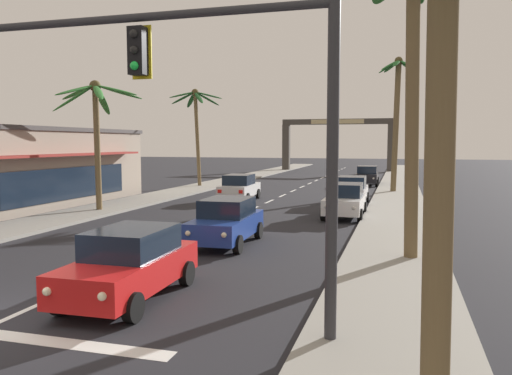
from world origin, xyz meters
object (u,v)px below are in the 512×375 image
Objects in this scene: palm_left_third at (196,114)px; town_gateway_arch at (337,138)px; sedan_parked_mid_kerb at (367,175)px; palm_right_farthest at (397,104)px; sedan_third_in_queue at (226,221)px; sedan_lead_at_stop_bar at (130,263)px; sedan_oncoming_far at (239,187)px; palm_right_second at (412,43)px; sedan_parked_nearest_kerb at (345,200)px; traffic_signal_mast at (139,81)px; palm_left_second at (96,113)px; palm_right_nearest at (439,13)px; sedan_parked_far_kerb at (351,190)px.

palm_left_third is 27.81m from town_gateway_arch.
palm_right_farthest is at bearing -69.08° from sedan_parked_mid_kerb.
sedan_third_in_queue is 0.45× the size of palm_right_farthest.
sedan_oncoming_far is at bearing 100.60° from sedan_lead_at_stop_bar.
palm_right_second is at bearing -8.53° from sedan_third_in_queue.
sedan_lead_at_stop_bar is 15.15m from sedan_parked_nearest_kerb.
sedan_oncoming_far is at bearing 105.93° from sedan_third_in_queue.
palm_right_farthest is (4.58, 29.45, 1.55)m from traffic_signal_mast.
traffic_signal_mast is 36.06m from sedan_parked_mid_kerb.
traffic_signal_mast is 1.17× the size of palm_right_farthest.
sedan_lead_at_stop_bar is 0.46× the size of palm_right_second.
sedan_parked_mid_kerb is (-0.17, 19.52, 0.00)m from sedan_parked_nearest_kerb.
palm_left_second is at bearing -100.24° from town_gateway_arch.
palm_right_nearest is (3.13, -39.48, 4.12)m from sedan_parked_mid_kerb.
sedan_parked_nearest_kerb is at bearing 107.89° from palm_right_second.
sedan_third_in_queue is 0.64× the size of palm_left_second.
sedan_lead_at_stop_bar is 29.07m from palm_right_farthest.
palm_left_second is 0.71× the size of palm_right_farthest.
palm_right_nearest reaches higher than sedan_lead_at_stop_bar.
sedan_third_in_queue is 14.19m from palm_right_nearest.
sedan_parked_nearest_kerb is 5.46m from sedan_parked_far_kerb.
sedan_parked_nearest_kerb is 14.53m from palm_right_farthest.
sedan_parked_mid_kerb is 14.06m from sedan_parked_far_kerb.
palm_left_third is (-11.38, 30.02, 1.14)m from traffic_signal_mast.
sedan_parked_far_kerb is at bearing 92.01° from sedan_parked_nearest_kerb.
traffic_signal_mast is at bearing 144.91° from palm_right_nearest.
sedan_third_in_queue is 0.46× the size of palm_right_second.
palm_left_third reaches higher than palm_right_nearest.
sedan_parked_far_kerb is 0.46× the size of palm_right_second.
town_gateway_arch is (-1.86, 48.21, 3.48)m from sedan_third_in_queue.
traffic_signal_mast is 9.15m from palm_right_second.
traffic_signal_mast is 6.47m from palm_right_nearest.
sedan_oncoming_far is at bearing 125.26° from palm_right_second.
sedan_third_in_queue is 0.31× the size of town_gateway_arch.
palm_left_second reaches higher than town_gateway_arch.
palm_right_second is (3.05, -28.45, 5.85)m from sedan_parked_mid_kerb.
sedan_third_in_queue is 8.67m from palm_right_second.
sedan_lead_at_stop_bar is 1.00× the size of sedan_third_in_queue.
palm_right_nearest reaches higher than sedan_parked_far_kerb.
sedan_oncoming_far is at bearing -116.76° from sedan_parked_mid_kerb.
palm_right_nearest is 0.66× the size of palm_right_farthest.
palm_left_third is (-13.52, 8.32, 5.21)m from sedan_parked_far_kerb.
traffic_signal_mast is 0.81× the size of town_gateway_arch.
palm_left_second is (-12.89, -1.78, 4.43)m from sedan_parked_nearest_kerb.
traffic_signal_mast reaches higher than sedan_oncoming_far.
sedan_parked_mid_kerb is (3.27, 27.51, 0.00)m from sedan_third_in_queue.
traffic_signal_mast is at bearing -98.16° from sedan_parked_nearest_kerb.
palm_left_third is at bearing 115.26° from sedan_third_in_queue.
palm_left_second is at bearing -86.97° from palm_left_third.
palm_right_second is (5.21, 7.31, 1.78)m from traffic_signal_mast.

